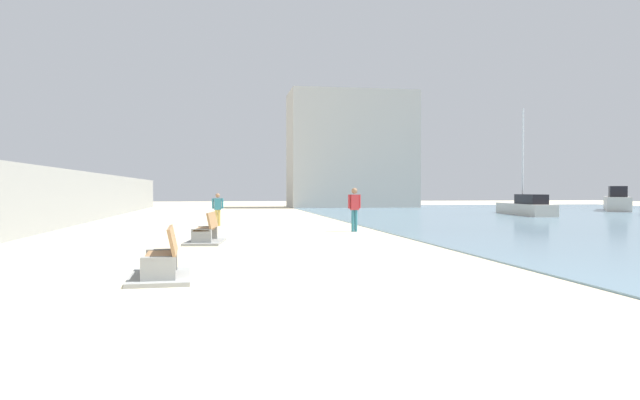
{
  "coord_description": "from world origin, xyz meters",
  "views": [
    {
      "loc": [
        -0.25,
        -9.89,
        1.67
      ],
      "look_at": [
        3.05,
        10.3,
        1.33
      ],
      "focal_mm": 33.18,
      "sensor_mm": 36.0,
      "label": 1
    }
  ],
  "objects_px": {
    "bench_near": "(162,267)",
    "person_standing": "(218,207)",
    "bench_far": "(206,236)",
    "boat_mid_bay": "(526,207)",
    "person_walking": "(354,206)",
    "boat_outer": "(617,201)"
  },
  "relations": [
    {
      "from": "person_standing",
      "to": "boat_outer",
      "type": "bearing_deg",
      "value": 25.36
    },
    {
      "from": "boat_mid_bay",
      "to": "bench_near",
      "type": "bearing_deg",
      "value": -130.02
    },
    {
      "from": "bench_near",
      "to": "person_standing",
      "type": "relative_size",
      "value": 1.42
    },
    {
      "from": "bench_near",
      "to": "bench_far",
      "type": "relative_size",
      "value": 0.97
    },
    {
      "from": "person_walking",
      "to": "boat_outer",
      "type": "xyz_separation_m",
      "value": [
        25.78,
        19.52,
        -0.26
      ]
    },
    {
      "from": "boat_mid_bay",
      "to": "boat_outer",
      "type": "height_order",
      "value": "boat_mid_bay"
    },
    {
      "from": "bench_near",
      "to": "boat_mid_bay",
      "type": "xyz_separation_m",
      "value": [
        20.81,
        24.78,
        0.34
      ]
    },
    {
      "from": "bench_far",
      "to": "boat_outer",
      "type": "relative_size",
      "value": 0.29
    },
    {
      "from": "bench_near",
      "to": "person_walking",
      "type": "xyz_separation_m",
      "value": [
        6.32,
        11.68,
        0.8
      ]
    },
    {
      "from": "bench_near",
      "to": "bench_far",
      "type": "bearing_deg",
      "value": 85.43
    },
    {
      "from": "person_standing",
      "to": "boat_mid_bay",
      "type": "relative_size",
      "value": 0.2
    },
    {
      "from": "bench_near",
      "to": "person_standing",
      "type": "distance_m",
      "value": 16.44
    },
    {
      "from": "person_standing",
      "to": "bench_far",
      "type": "bearing_deg",
      "value": -91.81
    },
    {
      "from": "person_walking",
      "to": "person_standing",
      "type": "bearing_deg",
      "value": 139.04
    },
    {
      "from": "boat_mid_bay",
      "to": "person_standing",
      "type": "bearing_deg",
      "value": -157.2
    },
    {
      "from": "bench_far",
      "to": "bench_near",
      "type": "bearing_deg",
      "value": -94.57
    },
    {
      "from": "bench_far",
      "to": "person_standing",
      "type": "distance_m",
      "value": 8.96
    },
    {
      "from": "person_standing",
      "to": "boat_mid_bay",
      "type": "xyz_separation_m",
      "value": [
        19.93,
        8.38,
        -0.29
      ]
    },
    {
      "from": "bench_near",
      "to": "person_standing",
      "type": "bearing_deg",
      "value": 86.93
    },
    {
      "from": "bench_near",
      "to": "person_standing",
      "type": "height_order",
      "value": "person_standing"
    },
    {
      "from": "bench_near",
      "to": "boat_mid_bay",
      "type": "relative_size",
      "value": 0.28
    },
    {
      "from": "bench_far",
      "to": "person_walking",
      "type": "bearing_deg",
      "value": 36.38
    }
  ]
}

